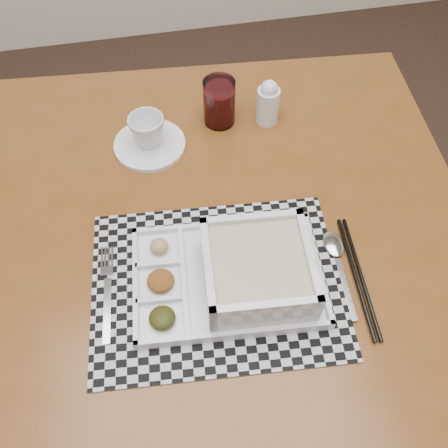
% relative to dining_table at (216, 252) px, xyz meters
% --- Properties ---
extents(dining_table, '(1.05, 1.05, 0.73)m').
position_rel_dining_table_xyz_m(dining_table, '(0.00, 0.00, 0.00)').
color(dining_table, '#5C3510').
rests_on(dining_table, ground).
extents(placemat, '(0.45, 0.36, 0.00)m').
position_rel_dining_table_xyz_m(placemat, '(-0.02, -0.11, 0.08)').
color(placemat, '#ADADB5').
rests_on(placemat, dining_table).
extents(serving_tray, '(0.34, 0.25, 0.09)m').
position_rel_dining_table_xyz_m(serving_tray, '(0.03, -0.12, 0.11)').
color(serving_tray, silver).
rests_on(serving_tray, placemat).
extents(fork, '(0.03, 0.19, 0.00)m').
position_rel_dining_table_xyz_m(fork, '(-0.21, -0.09, 0.08)').
color(fork, silver).
rests_on(fork, placemat).
extents(spoon, '(0.04, 0.18, 0.01)m').
position_rel_dining_table_xyz_m(spoon, '(0.20, -0.09, 0.08)').
color(spoon, silver).
rests_on(spoon, placemat).
extents(chopsticks, '(0.04, 0.24, 0.01)m').
position_rel_dining_table_xyz_m(chopsticks, '(0.22, -0.15, 0.08)').
color(chopsticks, black).
rests_on(chopsticks, placemat).
extents(saucer, '(0.15, 0.15, 0.01)m').
position_rel_dining_table_xyz_m(saucer, '(-0.10, 0.24, 0.08)').
color(saucer, silver).
rests_on(saucer, dining_table).
extents(cup, '(0.09, 0.09, 0.07)m').
position_rel_dining_table_xyz_m(cup, '(-0.10, 0.24, 0.12)').
color(cup, silver).
rests_on(cup, saucer).
extents(juice_glass, '(0.07, 0.07, 0.10)m').
position_rel_dining_table_xyz_m(juice_glass, '(0.06, 0.29, 0.12)').
color(juice_glass, white).
rests_on(juice_glass, dining_table).
extents(creamer_bottle, '(0.05, 0.05, 0.10)m').
position_rel_dining_table_xyz_m(creamer_bottle, '(0.16, 0.27, 0.12)').
color(creamer_bottle, silver).
rests_on(creamer_bottle, dining_table).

